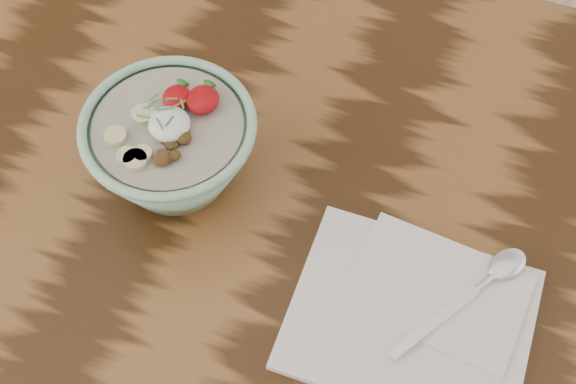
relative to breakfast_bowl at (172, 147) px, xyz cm
name	(u,v)px	position (x,y,z in cm)	size (l,w,h in cm)	color
table	(153,243)	(-2.60, -4.27, -15.31)	(160.00, 90.00, 75.00)	#351E0D
breakfast_bowl	(172,147)	(0.00, 0.00, 0.00)	(17.87, 17.87, 11.76)	#8EC0A2
napkin	(416,313)	(28.61, -6.64, -5.41)	(23.40, 19.62, 1.43)	white
spoon	(490,278)	(34.43, -1.11, -4.20)	(11.16, 16.26, 0.94)	silver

